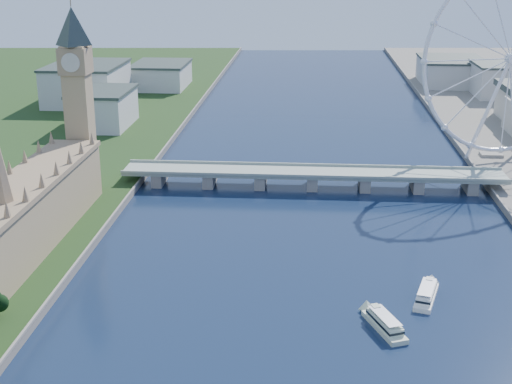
# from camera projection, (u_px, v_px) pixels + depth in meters

# --- Properties ---
(parliament_range) EXTENTS (24.00, 200.00, 70.00)m
(parliament_range) POSITION_uv_depth(u_px,v_px,m) (4.00, 235.00, 295.51)
(parliament_range) COLOR tan
(parliament_range) RESTS_ON ground
(big_ben) EXTENTS (20.02, 20.02, 110.00)m
(big_ben) POSITION_uv_depth(u_px,v_px,m) (76.00, 76.00, 382.28)
(big_ben) COLOR tan
(big_ben) RESTS_ON ground
(westminster_bridge) EXTENTS (220.00, 22.00, 9.50)m
(westminster_bridge) POSITION_uv_depth(u_px,v_px,m) (312.00, 176.00, 412.93)
(westminster_bridge) COLOR gray
(westminster_bridge) RESTS_ON ground
(london_eye) EXTENTS (113.60, 39.12, 124.30)m
(london_eye) POSITION_uv_depth(u_px,v_px,m) (511.00, 59.00, 436.94)
(london_eye) COLOR silver
(london_eye) RESTS_ON ground
(city_skyline) EXTENTS (505.00, 280.00, 32.00)m
(city_skyline) POSITION_uv_depth(u_px,v_px,m) (356.00, 82.00, 652.63)
(city_skyline) COLOR beige
(city_skyline) RESTS_ON ground
(tour_boat_near) EXTENTS (16.72, 28.19, 6.07)m
(tour_boat_near) POSITION_uv_depth(u_px,v_px,m) (384.00, 329.00, 258.04)
(tour_boat_near) COLOR beige
(tour_boat_near) RESTS_ON ground
(tour_boat_far) EXTENTS (14.55, 28.36, 6.06)m
(tour_boat_far) POSITION_uv_depth(u_px,v_px,m) (426.00, 299.00, 280.20)
(tour_boat_far) COLOR white
(tour_boat_far) RESTS_ON ground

